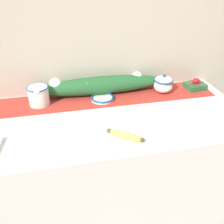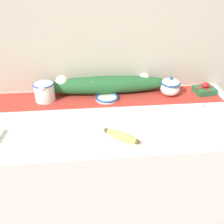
{
  "view_description": "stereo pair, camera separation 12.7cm",
  "coord_description": "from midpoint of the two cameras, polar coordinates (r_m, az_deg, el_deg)",
  "views": [
    {
      "loc": [
        -0.22,
        -1.11,
        1.61
      ],
      "look_at": [
        0.0,
        -0.04,
        0.96
      ],
      "focal_mm": 40.0,
      "sensor_mm": 36.0,
      "label": 1
    },
    {
      "loc": [
        -0.1,
        -1.13,
        1.61
      ],
      "look_at": [
        0.0,
        -0.04,
        0.96
      ],
      "focal_mm": 40.0,
      "sensor_mm": 36.0,
      "label": 2
    }
  ],
  "objects": [
    {
      "name": "ground_plane",
      "position": [
        1.97,
        -2.42,
        -24.01
      ],
      "size": [
        12.0,
        12.0,
        0.0
      ],
      "primitive_type": "plane",
      "color": "gray"
    },
    {
      "name": "spoon",
      "position": [
        1.52,
        15.93,
        2.36
      ],
      "size": [
        0.19,
        0.03,
        0.01
      ],
      "rotation": [
        0.0,
        0.0,
        0.07
      ],
      "color": "#B7B7BC",
      "rests_on": "countertop"
    },
    {
      "name": "gift_box",
      "position": [
        1.68,
        16.44,
        5.86
      ],
      "size": [
        0.13,
        0.12,
        0.07
      ],
      "rotation": [
        0.0,
        0.0,
        0.14
      ],
      "color": "#236638",
      "rests_on": "countertop"
    },
    {
      "name": "small_dish",
      "position": [
        1.48,
        -4.67,
        3.1
      ],
      "size": [
        0.14,
        0.14,
        0.02
      ],
      "color": "white",
      "rests_on": "countertop"
    },
    {
      "name": "countertop",
      "position": [
        1.62,
        -2.79,
        -14.77
      ],
      "size": [
        1.49,
        0.67,
        0.91
      ],
      "primitive_type": "cube",
      "color": "silver",
      "rests_on": "ground_plane"
    },
    {
      "name": "sugar_bowl",
      "position": [
        1.57,
        9.38,
        6.25
      ],
      "size": [
        0.12,
        0.12,
        0.12
      ],
      "color": "white",
      "rests_on": "countertop"
    },
    {
      "name": "poinsettia_garland",
      "position": [
        1.54,
        -5.12,
        6.1
      ],
      "size": [
        0.8,
        0.12,
        0.12
      ],
      "color": "#235B2D",
      "rests_on": "countertop"
    },
    {
      "name": "back_wall",
      "position": [
        1.54,
        -5.83,
        15.34
      ],
      "size": [
        2.29,
        0.04,
        2.4
      ],
      "primitive_type": "cube",
      "color": "#B7AD99",
      "rests_on": "ground_plane"
    },
    {
      "name": "cream_pitcher",
      "position": [
        1.49,
        -18.82,
        3.65
      ],
      "size": [
        0.12,
        0.14,
        0.11
      ],
      "color": "white",
      "rests_on": "countertop"
    },
    {
      "name": "table_runner",
      "position": [
        1.51,
        -4.57,
        3.13
      ],
      "size": [
        1.37,
        0.23,
        0.0
      ],
      "primitive_type": "cube",
      "color": "#B23328",
      "rests_on": "countertop"
    },
    {
      "name": "banana",
      "position": [
        1.16,
        -0.14,
        -5.42
      ],
      "size": [
        0.16,
        0.14,
        0.04
      ],
      "rotation": [
        0.0,
        0.0,
        -0.66
      ],
      "color": "#CCD156",
      "rests_on": "countertop"
    }
  ]
}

